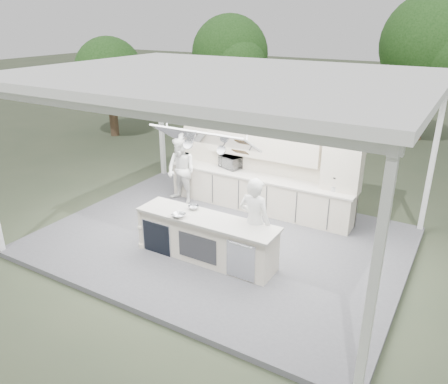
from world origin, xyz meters
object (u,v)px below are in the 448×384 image
Objects in this scene: head_chef at (254,222)px; demo_island at (206,238)px; back_counter at (258,193)px; sous_chef at (181,170)px.

demo_island is at bearing 21.85° from head_chef.
back_counter is at bearing 93.63° from demo_island.
demo_island is 3.17m from sous_chef.
back_counter is 2.81× the size of sous_chef.
head_chef is 3.70m from sous_chef.
back_counter is (-0.18, 2.81, 0.00)m from demo_island.
demo_island is 1.12m from head_chef.
head_chef reaches higher than sous_chef.
demo_island is 1.72× the size of sous_chef.
head_chef is at bearing 18.58° from demo_island.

